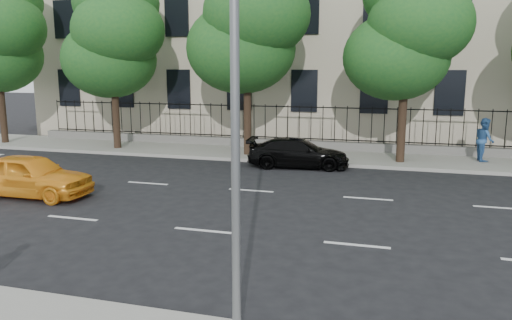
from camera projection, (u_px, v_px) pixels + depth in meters
The scene contains 11 objects.
ground at pixel (160, 267), 10.81m from camera, with size 120.00×120.00×0.00m, color black.
far_sidewalk at pixel (292, 155), 24.03m from camera, with size 60.00×4.00×0.15m, color gray.
lane_markings at pixel (230, 208), 15.30m from camera, with size 49.60×4.62×0.01m, color silver, non-canonical shape.
iron_fence at pixel (299, 138), 25.53m from camera, with size 30.00×0.50×2.20m.
street_light at pixel (245, 7), 7.52m from camera, with size 0.25×3.32×8.05m.
tree_b at pixel (114, 34), 24.77m from camera, with size 5.53×5.12×8.97m.
tree_c at pixel (249, 19), 22.78m from camera, with size 5.89×5.50×9.80m.
tree_d at pixel (408, 29), 21.01m from camera, with size 5.34×4.94×8.84m.
yellow_taxi at pixel (30, 175), 16.52m from camera, with size 1.69×4.19×1.43m, color #FFA322.
black_sedan at pixel (298, 153), 21.36m from camera, with size 1.76×4.33×1.26m, color black.
pedestrian_far at pixel (485, 140), 21.92m from camera, with size 0.93×0.72×1.91m, color #305B97.
Camera 1 is at (4.79, -9.24, 4.27)m, focal length 35.00 mm.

